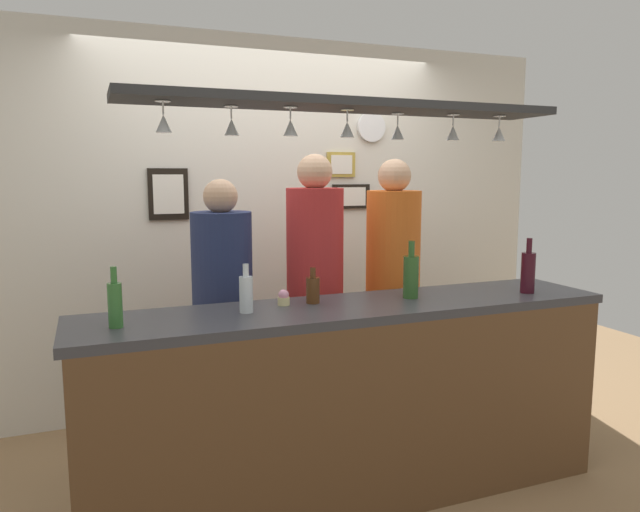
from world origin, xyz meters
name	(u,v)px	position (x,y,z in m)	size (l,w,h in m)	color
ground_plane	(326,464)	(0.00, 0.00, 0.00)	(8.00, 8.00, 0.00)	olive
back_wall	(269,224)	(0.00, 1.10, 1.30)	(4.40, 0.06, 2.60)	silver
bar_counter	(366,378)	(0.00, -0.50, 0.68)	(2.70, 0.55, 1.01)	#38383D
overhead_glass_rack	(350,105)	(0.00, -0.30, 1.98)	(2.20, 0.36, 0.04)	black
hanging_wineglass_far_left	(164,122)	(-0.88, -0.33, 1.87)	(0.07, 0.07, 0.13)	silver
hanging_wineglass_left	(232,126)	(-0.57, -0.24, 1.87)	(0.07, 0.07, 0.13)	silver
hanging_wineglass_center_left	(290,127)	(-0.31, -0.31, 1.87)	(0.07, 0.07, 0.13)	silver
hanging_wineglass_center	(347,129)	(-0.02, -0.31, 1.87)	(0.07, 0.07, 0.13)	silver
hanging_wineglass_center_right	(398,131)	(0.29, -0.24, 1.87)	(0.07, 0.07, 0.13)	silver
hanging_wineglass_right	(453,132)	(0.59, -0.29, 1.87)	(0.07, 0.07, 0.13)	silver
hanging_wineglass_far_right	(499,133)	(0.86, -0.32, 1.87)	(0.07, 0.07, 0.13)	silver
person_left_navy_shirt	(223,294)	(-0.52, 0.29, 0.98)	(0.34, 0.34, 1.63)	#2D334C
person_middle_red_shirt	(315,272)	(0.04, 0.29, 1.07)	(0.34, 0.34, 1.77)	#2D334C
person_right_orange_shirt	(393,270)	(0.57, 0.29, 1.06)	(0.34, 0.34, 1.75)	#2D334C
bottle_wine_dark_red	(528,271)	(1.01, -0.43, 1.13)	(0.08, 0.08, 0.30)	#380F19
bottle_beer_brown_stubby	(313,289)	(-0.18, -0.25, 1.08)	(0.07, 0.07, 0.18)	#512D14
bottle_champagne_green	(411,276)	(0.34, -0.32, 1.13)	(0.08, 0.08, 0.30)	#2D5623
bottle_soda_clear	(246,293)	(-0.54, -0.32, 1.11)	(0.06, 0.06, 0.23)	silver
bottle_beer_green_import	(115,303)	(-1.12, -0.38, 1.12)	(0.06, 0.06, 0.26)	#336B2D
cupcake	(284,298)	(-0.33, -0.24, 1.05)	(0.06, 0.06, 0.08)	beige
picture_frame_lower_pair	(351,196)	(0.63, 1.06, 1.49)	(0.30, 0.02, 0.18)	black
picture_frame_upper_small	(341,165)	(0.54, 1.06, 1.73)	(0.22, 0.02, 0.18)	#B29338
picture_frame_caricature	(168,194)	(-0.70, 1.06, 1.52)	(0.26, 0.02, 0.34)	black
wall_clock	(371,127)	(0.79, 1.05, 2.00)	(0.22, 0.22, 0.03)	white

